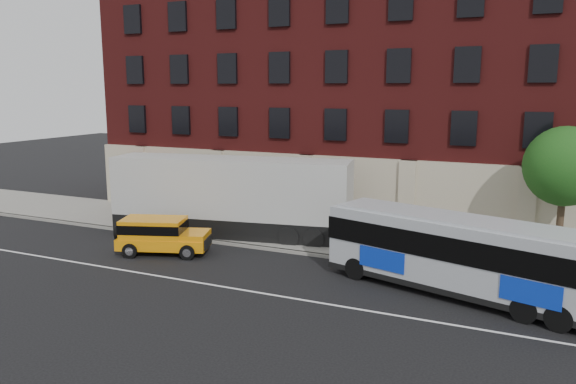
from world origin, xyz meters
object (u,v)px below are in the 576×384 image
at_px(yellow_suv, 160,233).
at_px(shipping_container, 231,198).
at_px(sign_pole, 128,206).
at_px(street_tree, 566,169).
at_px(city_bus, 466,254).

relative_size(yellow_suv, shipping_container, 0.36).
height_order(sign_pole, shipping_container, shipping_container).
bearing_deg(yellow_suv, sign_pole, 146.48).
relative_size(street_tree, yellow_suv, 1.31).
bearing_deg(street_tree, city_bus, -119.50).
xyz_separation_m(sign_pole, city_bus, (18.63, -2.69, 0.26)).
bearing_deg(city_bus, street_tree, 60.50).
xyz_separation_m(sign_pole, yellow_suv, (4.30, -2.85, -0.44)).
relative_size(street_tree, city_bus, 0.54).
distance_m(street_tree, yellow_suv, 19.10).
bearing_deg(shipping_container, sign_pole, -166.97).
height_order(yellow_suv, shipping_container, shipping_container).
distance_m(city_bus, shipping_container, 13.38).
distance_m(yellow_suv, shipping_container, 4.64).
relative_size(city_bus, yellow_suv, 2.45).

